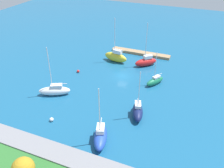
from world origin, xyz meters
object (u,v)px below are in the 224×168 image
(sailboat_navy_off_beacon, at_px, (138,111))
(sailboat_white_center_basin, at_px, (55,90))
(sailboat_red_far_north, at_px, (146,62))
(mooring_buoy_red, at_px, (78,71))
(pier_dock, at_px, (141,53))
(sailboat_blue_lone_south, at_px, (100,136))
(sailboat_yellow_east_end, at_px, (116,57))
(mooring_buoy_white, at_px, (52,119))
(sailboat_green_by_breakwater, at_px, (155,81))

(sailboat_navy_off_beacon, xyz_separation_m, sailboat_white_center_basin, (20.19, -0.04, -0.02))
(sailboat_white_center_basin, relative_size, sailboat_red_far_north, 0.95)
(sailboat_white_center_basin, height_order, mooring_buoy_red, sailboat_white_center_basin)
(pier_dock, xyz_separation_m, sailboat_red_far_north, (-3.74, 7.11, 0.91))
(pier_dock, xyz_separation_m, sailboat_blue_lone_south, (-4.60, 39.44, 0.84))
(sailboat_white_center_basin, distance_m, sailboat_blue_lone_south, 18.91)
(sailboat_navy_off_beacon, relative_size, sailboat_blue_lone_south, 0.91)
(sailboat_yellow_east_end, xyz_separation_m, sailboat_white_center_basin, (6.46, 21.93, -0.38))
(pier_dock, bearing_deg, mooring_buoy_white, 79.83)
(sailboat_yellow_east_end, height_order, sailboat_white_center_basin, sailboat_yellow_east_end)
(sailboat_navy_off_beacon, height_order, mooring_buoy_white, sailboat_navy_off_beacon)
(sailboat_yellow_east_end, relative_size, sailboat_blue_lone_south, 1.12)
(sailboat_navy_off_beacon, bearing_deg, sailboat_blue_lone_south, -40.98)
(sailboat_navy_off_beacon, distance_m, sailboat_red_far_north, 23.23)
(pier_dock, xyz_separation_m, mooring_buoy_red, (12.10, 18.19, -0.01))
(sailboat_navy_off_beacon, bearing_deg, mooring_buoy_red, -138.29)
(sailboat_green_by_breakwater, xyz_separation_m, mooring_buoy_white, (15.52, 22.04, -0.54))
(sailboat_green_by_breakwater, height_order, mooring_buoy_red, sailboat_green_by_breakwater)
(sailboat_yellow_east_end, bearing_deg, sailboat_green_by_breakwater, 157.98)
(sailboat_blue_lone_south, bearing_deg, pier_dock, 166.55)
(mooring_buoy_red, xyz_separation_m, mooring_buoy_white, (-5.25, 19.97, 0.04))
(sailboat_navy_off_beacon, relative_size, sailboat_yellow_east_end, 0.82)
(pier_dock, relative_size, sailboat_white_center_basin, 1.55)
(sailboat_yellow_east_end, height_order, sailboat_blue_lone_south, sailboat_yellow_east_end)
(sailboat_blue_lone_south, relative_size, mooring_buoy_white, 14.01)
(mooring_buoy_white, bearing_deg, sailboat_blue_lone_south, 173.65)
(sailboat_green_by_breakwater, xyz_separation_m, sailboat_red_far_north, (4.94, -9.02, 0.34))
(sailboat_blue_lone_south, bearing_deg, sailboat_red_far_north, 161.42)
(sailboat_red_far_north, bearing_deg, sailboat_green_by_breakwater, 75.70)
(mooring_buoy_red, bearing_deg, sailboat_navy_off_beacon, 150.52)
(sailboat_navy_off_beacon, xyz_separation_m, mooring_buoy_red, (20.61, -11.65, -0.83))
(sailboat_white_center_basin, distance_m, sailboat_red_far_north, 27.44)
(sailboat_yellow_east_end, bearing_deg, sailboat_white_center_basin, 82.24)
(pier_dock, height_order, mooring_buoy_red, pier_dock)
(sailboat_green_by_breakwater, height_order, sailboat_white_center_basin, sailboat_white_center_basin)
(sailboat_green_by_breakwater, bearing_deg, sailboat_blue_lone_south, 19.61)
(sailboat_yellow_east_end, relative_size, mooring_buoy_white, 15.63)
(sailboat_red_far_north, xyz_separation_m, mooring_buoy_red, (15.84, 11.08, -0.93))
(sailboat_green_by_breakwater, bearing_deg, sailboat_white_center_basin, -26.57)
(sailboat_yellow_east_end, xyz_separation_m, sailboat_blue_lone_south, (-9.82, 31.55, -0.35))
(sailboat_yellow_east_end, distance_m, sailboat_red_far_north, 8.99)
(sailboat_navy_off_beacon, distance_m, sailboat_white_center_basin, 20.19)
(pier_dock, distance_m, sailboat_blue_lone_south, 39.71)
(sailboat_navy_off_beacon, bearing_deg, sailboat_red_far_north, 173.06)
(pier_dock, height_order, sailboat_red_far_north, sailboat_red_far_north)
(pier_dock, bearing_deg, sailboat_yellow_east_end, 56.51)
(sailboat_green_by_breakwater, distance_m, mooring_buoy_white, 26.96)
(sailboat_green_by_breakwater, relative_size, mooring_buoy_red, 11.74)
(pier_dock, relative_size, sailboat_yellow_east_end, 1.43)
(pier_dock, distance_m, sailboat_navy_off_beacon, 31.04)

